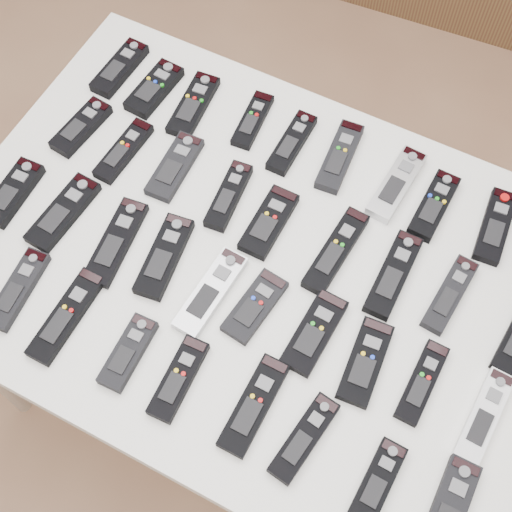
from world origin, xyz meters
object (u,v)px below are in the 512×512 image
at_px(remote_3, 253,120).
at_px(remote_14, 269,222).
at_px(remote_11, 124,151).
at_px(remote_20, 63,212).
at_px(remote_24, 255,306).
at_px(remote_36, 378,482).
at_px(remote_22, 164,256).
at_px(remote_10, 81,127).
at_px(remote_17, 450,295).
at_px(remote_23, 211,292).
at_px(remote_0, 120,68).
at_px(remote_8, 495,226).
at_px(remote_37, 448,511).
at_px(remote_13, 229,196).
at_px(remote_12, 175,167).
at_px(remote_26, 365,362).
at_px(remote_1, 154,89).
at_px(remote_5, 340,157).
at_px(remote_2, 193,105).
at_px(remote_16, 393,275).
at_px(remote_32, 128,353).
at_px(remote_33, 179,379).
at_px(remote_27, 422,382).
at_px(remote_19, 13,193).
at_px(remote_6, 396,184).
at_px(remote_21, 116,242).
at_px(remote_28, 484,417).
at_px(table, 256,273).
at_px(remote_15, 336,251).
at_px(remote_31, 67,316).
at_px(remote_30, 18,289).
at_px(remote_7, 434,206).
at_px(remote_35, 304,438).
at_px(remote_34, 254,405).
at_px(remote_4, 292,143).

relative_size(remote_3, remote_14, 0.93).
relative_size(remote_11, remote_20, 0.91).
bearing_deg(remote_24, remote_36, -22.93).
bearing_deg(remote_22, remote_10, 141.76).
bearing_deg(remote_17, remote_23, -148.23).
bearing_deg(remote_36, remote_22, 161.54).
distance_m(remote_0, remote_8, 0.90).
bearing_deg(remote_17, remote_37, -65.08).
distance_m(remote_11, remote_13, 0.26).
height_order(remote_12, remote_26, same).
height_order(remote_1, remote_5, same).
xyz_separation_m(remote_2, remote_5, (0.35, 0.02, 0.00)).
bearing_deg(remote_16, remote_17, 5.22).
bearing_deg(remote_20, remote_10, 117.73).
xyz_separation_m(remote_32, remote_33, (0.11, -0.00, -0.00)).
relative_size(remote_20, remote_33, 1.13).
bearing_deg(remote_27, remote_17, 96.18).
height_order(remote_2, remote_19, remote_19).
height_order(remote_5, remote_22, same).
distance_m(remote_6, remote_21, 0.59).
relative_size(remote_23, remote_28, 1.06).
height_order(remote_0, remote_24, remote_0).
height_order(remote_27, remote_28, same).
relative_size(table, remote_15, 6.27).
relative_size(table, remote_23, 6.49).
bearing_deg(remote_10, remote_36, -18.38).
bearing_deg(remote_11, table, -12.21).
height_order(remote_2, remote_36, remote_36).
bearing_deg(remote_31, remote_22, 62.48).
bearing_deg(remote_11, remote_19, -124.14).
height_order(remote_27, remote_30, remote_30).
bearing_deg(remote_21, remote_8, 23.05).
bearing_deg(remote_6, remote_1, -174.65).
bearing_deg(remote_7, remote_16, -92.49).
xyz_separation_m(remote_22, remote_35, (0.40, -0.20, -0.00)).
xyz_separation_m(remote_28, remote_34, (-0.37, -0.17, 0.00)).
bearing_deg(remote_7, remote_11, -162.80).
bearing_deg(remote_33, remote_26, 30.07).
bearing_deg(remote_13, remote_35, -52.54).
height_order(remote_4, remote_35, same).
height_order(remote_20, remote_27, remote_20).
xyz_separation_m(remote_17, remote_34, (-0.24, -0.37, 0.00)).
relative_size(table, remote_27, 7.73).
distance_m(remote_4, remote_30, 0.64).
xyz_separation_m(remote_6, remote_19, (-0.70, -0.39, 0.00)).
relative_size(remote_13, remote_17, 0.96).
bearing_deg(remote_10, remote_8, 17.45).
bearing_deg(remote_16, table, -160.76).
xyz_separation_m(remote_21, remote_24, (0.31, 0.00, -0.00)).
bearing_deg(remote_21, remote_34, -29.89).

